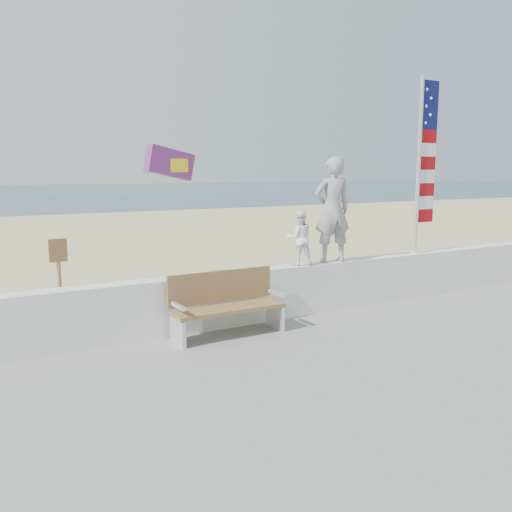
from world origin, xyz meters
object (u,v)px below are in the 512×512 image
object	(u,v)px
adult	(332,210)
child	(300,238)
flag	(423,158)
bench	(226,303)

from	to	relation	value
adult	child	distance (m)	0.85
child	flag	distance (m)	3.30
flag	adult	bearing A→B (deg)	179.99
adult	bench	size ratio (longest dim) A/B	1.07
child	bench	size ratio (longest dim) A/B	0.54
adult	child	xyz separation A→B (m)	(-0.71, 0.00, -0.47)
bench	flag	world-z (taller)	flag
bench	flag	size ratio (longest dim) A/B	0.51
bench	child	bearing A→B (deg)	14.96
adult	bench	bearing A→B (deg)	21.90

